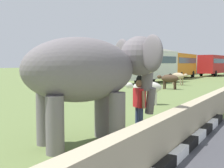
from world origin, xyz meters
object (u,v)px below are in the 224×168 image
object	(u,v)px
person_handler	(139,104)
cow_near	(146,88)
bus_orange	(179,64)
elephant	(93,72)
cow_mid	(178,76)
cow_far	(169,79)
bus_white	(146,64)
bus_red	(214,64)

from	to	relation	value
person_handler	cow_near	bearing A→B (deg)	22.16
bus_orange	cow_near	distance (m)	27.04
elephant	person_handler	xyz separation A→B (m)	(1.50, -0.65, -1.01)
cow_mid	cow_far	world-z (taller)	same
elephant	cow_mid	size ratio (longest dim) A/B	2.07
cow_mid	cow_far	size ratio (longest dim) A/B	1.01
bus_white	cow_near	distance (m)	15.87
elephant	person_handler	distance (m)	1.93
person_handler	bus_red	xyz separation A→B (m)	(43.10, 6.26, 1.16)
elephant	bus_white	size ratio (longest dim) A/B	0.44
bus_orange	cow_far	size ratio (longest dim) A/B	4.83
person_handler	cow_mid	world-z (taller)	person_handler
bus_orange	cow_mid	xyz separation A→B (m)	(-12.53, -3.88, -1.21)
bus_red	cow_mid	world-z (taller)	bus_red
cow_near	cow_far	bearing A→B (deg)	12.12
bus_orange	cow_mid	size ratio (longest dim) A/B	4.76
person_handler	bus_orange	bearing A→B (deg)	15.52
bus_white	cow_near	bearing A→B (deg)	-155.87
cow_near	cow_mid	bearing A→B (deg)	11.03
cow_mid	cow_far	distance (m)	4.79
elephant	bus_white	xyz separation A→B (m)	(21.61, 8.12, 0.14)
bus_white	bus_red	bearing A→B (deg)	-6.25
person_handler	cow_far	bearing A→B (deg)	16.14
bus_orange	bus_red	world-z (taller)	same
bus_white	bus_orange	world-z (taller)	same
bus_white	cow_near	xyz separation A→B (m)	(-14.44, -6.47, -1.21)
bus_white	cow_far	size ratio (longest dim) A/B	4.82
person_handler	bus_orange	distance (m)	33.10
cow_mid	bus_red	bearing A→B (deg)	3.09
elephant	bus_orange	world-z (taller)	bus_orange
bus_white	bus_orange	xyz separation A→B (m)	(11.76, 0.08, 0.00)
cow_near	elephant	bearing A→B (deg)	-167.01
bus_orange	person_handler	bearing A→B (deg)	-164.48
bus_white	cow_far	xyz separation A→B (m)	(-5.49, -4.55, -1.21)
elephant	cow_far	xyz separation A→B (m)	(16.12, 3.58, -1.07)
person_handler	cow_far	world-z (taller)	person_handler
bus_red	cow_mid	size ratio (longest dim) A/B	5.27
bus_red	bus_white	bearing A→B (deg)	173.75
bus_white	person_handler	bearing A→B (deg)	-156.42
elephant	bus_red	bearing A→B (deg)	7.16
cow_far	bus_red	bearing A→B (deg)	4.07
bus_white	cow_near	size ratio (longest dim) A/B	4.82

